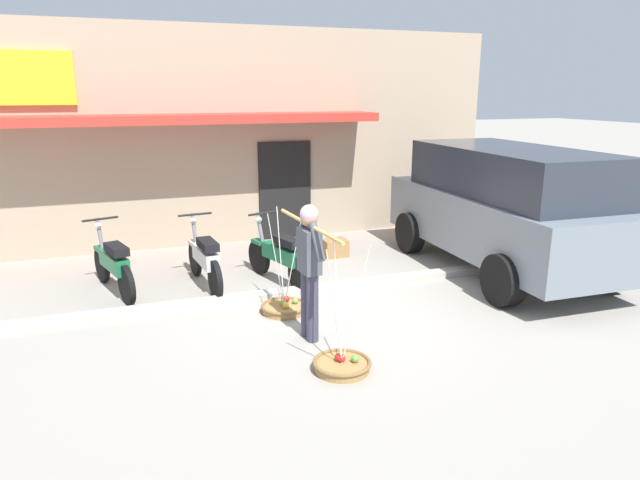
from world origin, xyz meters
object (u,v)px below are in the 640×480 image
Objects in this scene: motorcycle_second_in_row at (205,259)px; wooden_crate at (335,248)px; motorcycle_nearest_shop at (113,265)px; fruit_basket_right_side at (342,364)px; fruit_vendor at (309,263)px; motorcycle_third_in_row at (280,256)px; fruit_basket_left_side at (284,307)px; parked_truck at (503,206)px.

motorcycle_second_in_row reaches higher than wooden_crate.
wooden_crate is (3.87, 0.70, -0.29)m from motorcycle_nearest_shop.
wooden_crate is at bearing 69.54° from fruit_basket_right_side.
motorcycle_second_in_row is (-0.98, 3.29, 0.38)m from fruit_basket_right_side.
fruit_vendor reaches higher than motorcycle_nearest_shop.
motorcycle_third_in_row is (0.16, 3.02, 0.38)m from fruit_basket_right_side.
fruit_vendor is 4.20× the size of wooden_crate.
wooden_crate is (1.55, 4.16, 0.09)m from fruit_basket_right_side.
fruit_basket_left_side reaches higher than wooden_crate.
fruit_vendor is at bearing -68.79° from motorcycle_second_in_row.
fruit_vendor reaches higher than fruit_basket_left_side.
parked_truck reaches higher than motorcycle_third_in_row.
fruit_basket_left_side is 0.30× the size of parked_truck.
motorcycle_second_in_row is at bearing 169.87° from parked_truck.
fruit_basket_left_side is 0.80× the size of motorcycle_second_in_row.
fruit_basket_left_side is at bearing -125.77° from wooden_crate.
wooden_crate is (2.53, 0.88, -0.29)m from motorcycle_second_in_row.
fruit_vendor is 1.29m from fruit_basket_left_side.
motorcycle_third_in_row is 4.02× the size of wooden_crate.
fruit_basket_left_side is at bearing -171.88° from parked_truck.
motorcycle_third_in_row is (0.22, 2.10, -0.53)m from fruit_vendor.
fruit_basket_left_side is 1.85m from fruit_basket_right_side.
parked_truck reaches higher than fruit_vendor.
parked_truck is at bearing 8.12° from fruit_basket_left_side.
fruit_basket_left_side is at bearing 93.63° from fruit_basket_right_side.
wooden_crate is at bearing 143.27° from parked_truck.
parked_truck reaches higher than wooden_crate.
motorcycle_third_in_row is 3.84m from parked_truck.
motorcycle_second_in_row is at bearing -7.56° from motorcycle_nearest_shop.
fruit_basket_right_side is 0.82× the size of motorcycle_third_in_row.
motorcycle_nearest_shop is (-2.20, 1.62, 0.38)m from fruit_basket_left_side.
parked_truck reaches higher than fruit_basket_right_side.
parked_truck reaches higher than motorcycle_nearest_shop.
wooden_crate is (1.39, 1.14, -0.29)m from motorcycle_third_in_row.
parked_truck is (3.89, 2.42, 1.06)m from fruit_basket_right_side.
motorcycle_third_in_row is at bearing -10.13° from motorcycle_nearest_shop.
motorcycle_nearest_shop is at bearing 131.60° from fruit_vendor.
motorcycle_second_in_row is at bearing -160.92° from wooden_crate.
parked_truck is 11.08× the size of wooden_crate.
fruit_basket_right_side is 4.19m from motorcycle_nearest_shop.
motorcycle_second_in_row is at bearing 106.59° from fruit_basket_right_side.
motorcycle_second_in_row is 4.99m from parked_truck.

